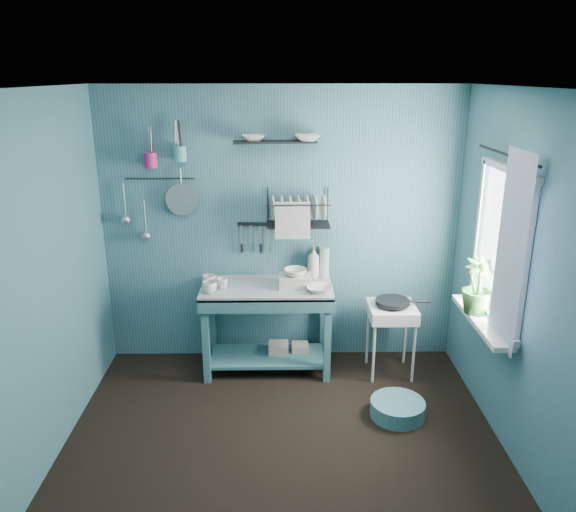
{
  "coord_description": "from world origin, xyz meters",
  "views": [
    {
      "loc": [
        -0.02,
        -3.38,
        2.58
      ],
      "look_at": [
        0.05,
        0.85,
        1.2
      ],
      "focal_mm": 35.0,
      "sensor_mm": 36.0,
      "label": 1
    }
  ],
  "objects_px": {
    "frying_pan": "(393,302)",
    "hotplate_stand": "(390,339)",
    "soap_bottle": "(313,262)",
    "utensil_cup_teal": "(180,154)",
    "work_counter": "(267,328)",
    "mug_left": "(209,287)",
    "water_bottle": "(324,262)",
    "dish_rack": "(298,208)",
    "storage_tin_small": "(300,354)",
    "colander": "(182,199)",
    "potted_plant": "(478,286)",
    "mug_right": "(209,281)",
    "floor_basin": "(397,409)",
    "storage_tin_large": "(279,354)",
    "mug_mid": "(222,283)",
    "utensil_cup_magenta": "(151,160)",
    "wash_tub": "(295,281)"
  },
  "relations": [
    {
      "from": "mug_right",
      "to": "soap_bottle",
      "type": "height_order",
      "value": "soap_bottle"
    },
    {
      "from": "floor_basin",
      "to": "frying_pan",
      "type": "bearing_deg",
      "value": 85.14
    },
    {
      "from": "utensil_cup_teal",
      "to": "storage_tin_large",
      "type": "xyz_separation_m",
      "value": [
        0.83,
        -0.16,
        -1.82
      ]
    },
    {
      "from": "hotplate_stand",
      "to": "dish_rack",
      "type": "distance_m",
      "value": 1.43
    },
    {
      "from": "storage_tin_large",
      "to": "dish_rack",
      "type": "bearing_deg",
      "value": 32.48
    },
    {
      "from": "mug_left",
      "to": "utensil_cup_teal",
      "type": "height_order",
      "value": "utensil_cup_teal"
    },
    {
      "from": "hotplate_stand",
      "to": "storage_tin_large",
      "type": "height_order",
      "value": "hotplate_stand"
    },
    {
      "from": "mug_right",
      "to": "utensil_cup_teal",
      "type": "height_order",
      "value": "utensil_cup_teal"
    },
    {
      "from": "storage_tin_small",
      "to": "colander",
      "type": "bearing_deg",
      "value": 171.11
    },
    {
      "from": "soap_bottle",
      "to": "dish_rack",
      "type": "relative_size",
      "value": 0.54
    },
    {
      "from": "work_counter",
      "to": "frying_pan",
      "type": "bearing_deg",
      "value": -7.82
    },
    {
      "from": "mug_mid",
      "to": "storage_tin_large",
      "type": "height_order",
      "value": "mug_mid"
    },
    {
      "from": "mug_right",
      "to": "hotplate_stand",
      "type": "distance_m",
      "value": 1.69
    },
    {
      "from": "hotplate_stand",
      "to": "utensil_cup_teal",
      "type": "bearing_deg",
      "value": 166.48
    },
    {
      "from": "colander",
      "to": "frying_pan",
      "type": "bearing_deg",
      "value": -10.23
    },
    {
      "from": "mug_mid",
      "to": "utensil_cup_teal",
      "type": "xyz_separation_m",
      "value": [
        -0.35,
        0.27,
        1.08
      ]
    },
    {
      "from": "wash_tub",
      "to": "mug_right",
      "type": "bearing_deg",
      "value": 178.47
    },
    {
      "from": "utensil_cup_magenta",
      "to": "storage_tin_small",
      "type": "distance_m",
      "value": 2.2
    },
    {
      "from": "wash_tub",
      "to": "utensil_cup_magenta",
      "type": "height_order",
      "value": "utensil_cup_magenta"
    },
    {
      "from": "wash_tub",
      "to": "frying_pan",
      "type": "height_order",
      "value": "wash_tub"
    },
    {
      "from": "utensil_cup_teal",
      "to": "colander",
      "type": "distance_m",
      "value": 0.4
    },
    {
      "from": "dish_rack",
      "to": "storage_tin_small",
      "type": "distance_m",
      "value": 1.37
    },
    {
      "from": "water_bottle",
      "to": "utensil_cup_teal",
      "type": "bearing_deg",
      "value": -179.66
    },
    {
      "from": "work_counter",
      "to": "water_bottle",
      "type": "xyz_separation_m",
      "value": [
        0.52,
        0.22,
        0.55
      ]
    },
    {
      "from": "mug_left",
      "to": "floor_basin",
      "type": "bearing_deg",
      "value": -22.08
    },
    {
      "from": "potted_plant",
      "to": "floor_basin",
      "type": "relative_size",
      "value": 1.02
    },
    {
      "from": "dish_rack",
      "to": "colander",
      "type": "distance_m",
      "value": 1.02
    },
    {
      "from": "frying_pan",
      "to": "mug_mid",
      "type": "bearing_deg",
      "value": 178.87
    },
    {
      "from": "water_bottle",
      "to": "mug_left",
      "type": "bearing_deg",
      "value": -159.19
    },
    {
      "from": "potted_plant",
      "to": "mug_right",
      "type": "bearing_deg",
      "value": 162.99
    },
    {
      "from": "storage_tin_large",
      "to": "floor_basin",
      "type": "bearing_deg",
      "value": -41.35
    },
    {
      "from": "mug_mid",
      "to": "utensil_cup_magenta",
      "type": "distance_m",
      "value": 1.22
    },
    {
      "from": "potted_plant",
      "to": "storage_tin_small",
      "type": "relative_size",
      "value": 2.18
    },
    {
      "from": "wash_tub",
      "to": "floor_basin",
      "type": "bearing_deg",
      "value": -43.8
    },
    {
      "from": "mug_right",
      "to": "potted_plant",
      "type": "distance_m",
      "value": 2.22
    },
    {
      "from": "water_bottle",
      "to": "hotplate_stand",
      "type": "bearing_deg",
      "value": -28.17
    },
    {
      "from": "dish_rack",
      "to": "storage_tin_large",
      "type": "height_order",
      "value": "dish_rack"
    },
    {
      "from": "utensil_cup_teal",
      "to": "water_bottle",
      "type": "bearing_deg",
      "value": 0.34
    },
    {
      "from": "frying_pan",
      "to": "hotplate_stand",
      "type": "bearing_deg",
      "value": 0.0
    },
    {
      "from": "mug_left",
      "to": "hotplate_stand",
      "type": "relative_size",
      "value": 0.19
    },
    {
      "from": "mug_right",
      "to": "potted_plant",
      "type": "height_order",
      "value": "potted_plant"
    },
    {
      "from": "hotplate_stand",
      "to": "floor_basin",
      "type": "relative_size",
      "value": 1.52
    },
    {
      "from": "dish_rack",
      "to": "colander",
      "type": "relative_size",
      "value": 1.96
    },
    {
      "from": "work_counter",
      "to": "mug_left",
      "type": "relative_size",
      "value": 9.31
    },
    {
      "from": "work_counter",
      "to": "frying_pan",
      "type": "xyz_separation_m",
      "value": [
        1.1,
        -0.09,
        0.28
      ]
    },
    {
      "from": "mug_left",
      "to": "soap_bottle",
      "type": "relative_size",
      "value": 0.41
    },
    {
      "from": "soap_bottle",
      "to": "utensil_cup_teal",
      "type": "height_order",
      "value": "utensil_cup_teal"
    },
    {
      "from": "potted_plant",
      "to": "storage_tin_large",
      "type": "height_order",
      "value": "potted_plant"
    },
    {
      "from": "frying_pan",
      "to": "utensil_cup_magenta",
      "type": "relative_size",
      "value": 2.31
    },
    {
      "from": "work_counter",
      "to": "dish_rack",
      "type": "height_order",
      "value": "dish_rack"
    }
  ]
}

